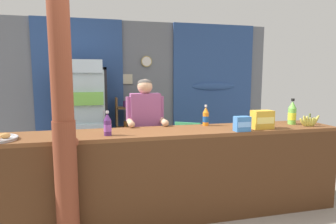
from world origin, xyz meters
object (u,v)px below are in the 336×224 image
at_px(timber_post, 64,126).
at_px(snack_box_choco_powder, 262,120).
at_px(drink_fridge, 83,112).
at_px(banana_bunch, 310,121).
at_px(shopkeeper, 145,124).
at_px(soda_bottle_grape_soda, 108,125).
at_px(stall_counter, 176,166).
at_px(plastic_lawn_chair, 189,143).
at_px(snack_box_biscuit, 242,124).
at_px(soda_bottle_lime_soda, 292,113).
at_px(soda_bottle_orange_soda, 206,117).
at_px(bottle_shelf_rack, 129,130).

bearing_deg(timber_post, snack_box_choco_powder, 6.79).
bearing_deg(drink_fridge, banana_bunch, -34.69).
bearing_deg(shopkeeper, soda_bottle_grape_soda, -127.08).
xyz_separation_m(stall_counter, drink_fridge, (-1.08, 1.86, 0.40)).
relative_size(plastic_lawn_chair, snack_box_biscuit, 5.17).
bearing_deg(snack_box_biscuit, soda_bottle_lime_soda, 18.19).
bearing_deg(drink_fridge, soda_bottle_orange_soda, -45.23).
distance_m(soda_bottle_orange_soda, snack_box_choco_powder, 0.65).
relative_size(stall_counter, shopkeeper, 2.50).
height_order(plastic_lawn_chair, shopkeeper, shopkeeper).
height_order(drink_fridge, bottle_shelf_rack, drink_fridge).
distance_m(stall_counter, drink_fridge, 2.19).
bearing_deg(banana_bunch, soda_bottle_lime_soda, 118.79).
height_order(bottle_shelf_rack, soda_bottle_grape_soda, soda_bottle_grape_soda).
distance_m(drink_fridge, soda_bottle_grape_soda, 1.89).
relative_size(shopkeeper, soda_bottle_lime_soda, 4.83).
distance_m(timber_post, snack_box_choco_powder, 2.11).
relative_size(drink_fridge, snack_box_biscuit, 11.06).
bearing_deg(soda_bottle_orange_soda, banana_bunch, -15.92).
bearing_deg(snack_box_choco_powder, snack_box_biscuit, -164.07).
bearing_deg(timber_post, soda_bottle_lime_soda, 9.45).
bearing_deg(snack_box_choco_powder, soda_bottle_lime_soda, 19.41).
height_order(stall_counter, banana_bunch, banana_bunch).
height_order(timber_post, snack_box_biscuit, timber_post).
xyz_separation_m(plastic_lawn_chair, snack_box_choco_powder, (0.40, -1.46, 0.60)).
relative_size(stall_counter, bottle_shelf_rack, 3.18).
relative_size(stall_counter, banana_bunch, 13.97).
bearing_deg(plastic_lawn_chair, snack_box_biscuit, -86.26).
distance_m(plastic_lawn_chair, snack_box_biscuit, 1.65).
relative_size(timber_post, soda_bottle_orange_soda, 9.48).
height_order(timber_post, soda_bottle_lime_soda, timber_post).
height_order(stall_counter, snack_box_biscuit, snack_box_biscuit).
bearing_deg(plastic_lawn_chair, banana_bunch, -54.68).
height_order(soda_bottle_orange_soda, snack_box_choco_powder, soda_bottle_orange_soda).
height_order(stall_counter, soda_bottle_grape_soda, soda_bottle_grape_soda).
bearing_deg(shopkeeper, soda_bottle_orange_soda, -24.68).
xyz_separation_m(drink_fridge, bottle_shelf_rack, (0.76, 0.25, -0.37)).
height_order(plastic_lawn_chair, soda_bottle_lime_soda, soda_bottle_lime_soda).
bearing_deg(soda_bottle_grape_soda, stall_counter, -0.52).
relative_size(shopkeeper, soda_bottle_orange_soda, 6.14).
xyz_separation_m(plastic_lawn_chair, soda_bottle_orange_soda, (-0.16, -1.12, 0.60)).
distance_m(stall_counter, timber_post, 1.25).
bearing_deg(soda_bottle_lime_soda, plastic_lawn_chair, 126.20).
xyz_separation_m(shopkeeper, banana_bunch, (1.88, -0.66, 0.07)).
bearing_deg(shopkeeper, timber_post, -133.27).
xyz_separation_m(stall_counter, plastic_lawn_chair, (0.61, 1.44, -0.12)).
distance_m(drink_fridge, soda_bottle_orange_soda, 2.18).
xyz_separation_m(soda_bottle_grape_soda, banana_bunch, (2.36, -0.03, -0.05)).
relative_size(soda_bottle_lime_soda, soda_bottle_orange_soda, 1.27).
height_order(drink_fridge, soda_bottle_lime_soda, drink_fridge).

